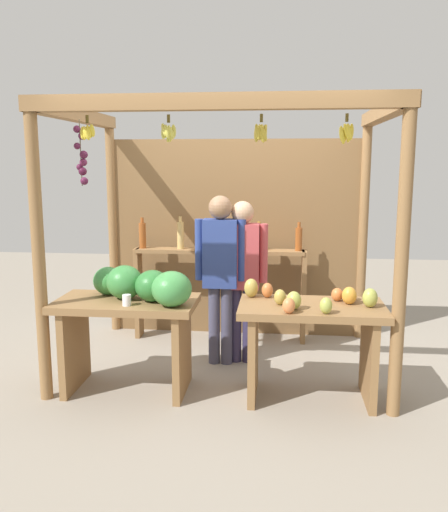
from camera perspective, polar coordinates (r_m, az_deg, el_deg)
name	(u,v)px	position (r m, az deg, el deg)	size (l,w,h in m)	color
ground_plane	(226,363)	(5.30, 0.22, -11.29)	(12.00, 12.00, 0.00)	gray
market_stall	(230,214)	(5.39, 0.64, 4.51)	(2.90, 2.00, 2.41)	olive
fruit_counter_left	(134,307)	(4.52, -9.53, -5.35)	(1.17, 0.64, 1.07)	olive
fruit_counter_right	(311,328)	(4.42, 9.27, -7.64)	(1.17, 0.66, 0.95)	olive
bottle_shelf_unit	(219,269)	(5.77, -0.56, -1.44)	(1.86, 0.22, 1.35)	olive
vendor_man	(220,265)	(5.02, -0.39, -0.92)	(0.48, 0.22, 1.62)	#45455E
vendor_woman	(242,267)	(5.08, 1.96, -1.23)	(0.48, 0.21, 1.57)	#342E4F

